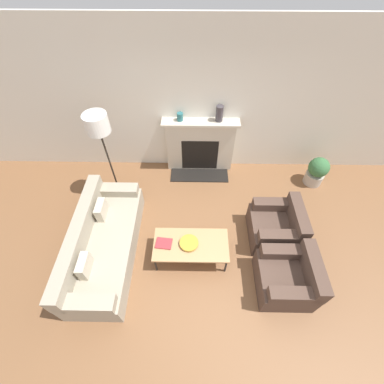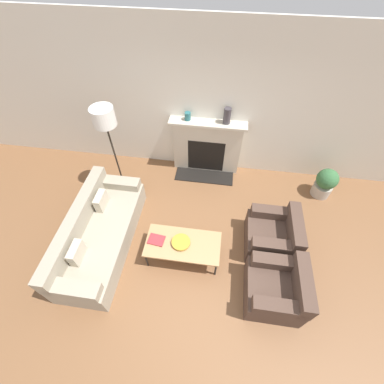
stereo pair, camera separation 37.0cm
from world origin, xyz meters
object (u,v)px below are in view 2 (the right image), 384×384
object	(u,v)px
fireplace	(207,147)
mantel_vase_center_left	(227,116)
floor_lamp	(105,124)
coffee_table	(183,245)
mantel_vase_left	(188,116)
book	(156,240)
armchair_near	(277,289)
potted_plant	(325,183)
bowl	(181,242)
couch	(99,234)
armchair_far	(273,236)

from	to	relation	value
fireplace	mantel_vase_center_left	world-z (taller)	mantel_vase_center_left
fireplace	mantel_vase_center_left	distance (m)	0.83
fireplace	floor_lamp	xyz separation A→B (m)	(-1.64, -0.73, 0.92)
coffee_table	mantel_vase_left	bearing A→B (deg)	96.37
book	mantel_vase_left	world-z (taller)	mantel_vase_left
armchair_near	potted_plant	distance (m)	2.44
bowl	potted_plant	world-z (taller)	potted_plant
bowl	book	world-z (taller)	bowl
armchair_near	mantel_vase_left	xyz separation A→B (m)	(-1.69, 2.63, 0.97)
floor_lamp	mantel_vase_center_left	bearing A→B (deg)	20.72
couch	mantel_vase_left	distance (m)	2.62
armchair_far	mantel_vase_center_left	world-z (taller)	mantel_vase_center_left
armchair_far	mantel_vase_center_left	distance (m)	2.25
fireplace	couch	distance (m)	2.64
couch	armchair_near	world-z (taller)	couch
floor_lamp	couch	bearing A→B (deg)	-87.30
fireplace	armchair_near	world-z (taller)	fireplace
floor_lamp	armchair_far	bearing A→B (deg)	-18.73
coffee_table	mantel_vase_center_left	bearing A→B (deg)	77.37
fireplace	armchair_far	distance (m)	2.18
book	coffee_table	bearing A→B (deg)	5.66
floor_lamp	armchair_near	bearing A→B (deg)	-32.61
armchair_far	mantel_vase_left	distance (m)	2.62
armchair_far	potted_plant	bearing A→B (deg)	141.00
mantel_vase_center_left	potted_plant	xyz separation A→B (m)	(2.02, -0.43, -1.02)
armchair_far	fireplace	bearing A→B (deg)	-143.08
book	armchair_far	bearing A→B (deg)	18.39
armchair_far	book	bearing A→B (deg)	-77.69
coffee_table	mantel_vase_center_left	xyz separation A→B (m)	(0.48, 2.16, 0.98)
armchair_near	coffee_table	bearing A→B (deg)	-108.10
floor_lamp	mantel_vase_center_left	size ratio (longest dim) A/B	5.97
armchair_far	floor_lamp	xyz separation A→B (m)	(-2.94, 1.00, 1.20)
book	mantel_vase_left	size ratio (longest dim) A/B	1.78
bowl	floor_lamp	distance (m)	2.29
mantel_vase_center_left	armchair_near	bearing A→B (deg)	-69.89
mantel_vase_center_left	potted_plant	distance (m)	2.31
fireplace	potted_plant	size ratio (longest dim) A/B	2.34
bowl	potted_plant	size ratio (longest dim) A/B	0.47
armchair_near	book	size ratio (longest dim) A/B	3.01
fireplace	bowl	distance (m)	2.15
armchair_near	mantel_vase_center_left	world-z (taller)	mantel_vase_center_left
bowl	mantel_vase_center_left	xyz separation A→B (m)	(0.51, 2.15, 0.92)
mantel_vase_left	potted_plant	size ratio (longest dim) A/B	0.24
armchair_near	bowl	world-z (taller)	armchair_near
coffee_table	book	world-z (taller)	book
armchair_far	coffee_table	distance (m)	1.51
couch	mantel_vase_center_left	bearing A→B (deg)	-42.14
armchair_far	bowl	world-z (taller)	armchair_far
fireplace	mantel_vase_center_left	xyz separation A→B (m)	(0.34, 0.01, 0.76)
armchair_near	potted_plant	xyz separation A→B (m)	(1.06, 2.20, 0.03)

